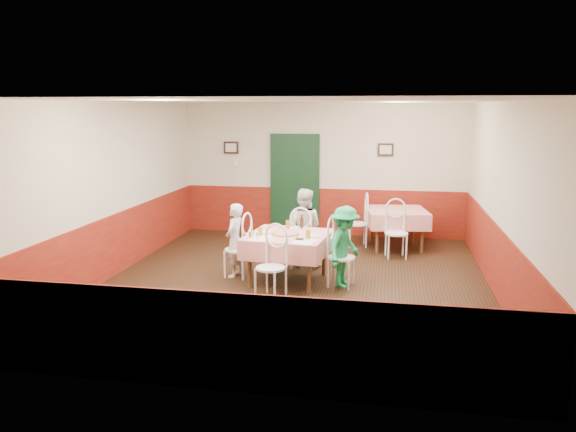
% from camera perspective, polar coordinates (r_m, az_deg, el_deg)
% --- Properties ---
extents(floor, '(7.00, 7.00, 0.00)m').
position_cam_1_polar(floor, '(8.87, 0.75, -6.79)').
color(floor, black).
rests_on(floor, ground).
extents(ceiling, '(7.00, 7.00, 0.00)m').
position_cam_1_polar(ceiling, '(8.45, 0.80, 11.61)').
color(ceiling, white).
rests_on(ceiling, back_wall).
extents(back_wall, '(6.00, 0.10, 2.80)m').
position_cam_1_polar(back_wall, '(11.98, 3.57, 4.70)').
color(back_wall, beige).
rests_on(back_wall, ground).
extents(front_wall, '(6.00, 0.10, 2.80)m').
position_cam_1_polar(front_wall, '(5.20, -5.68, -3.64)').
color(front_wall, beige).
rests_on(front_wall, ground).
extents(left_wall, '(0.10, 7.00, 2.80)m').
position_cam_1_polar(left_wall, '(9.51, -17.36, 2.58)').
color(left_wall, beige).
rests_on(left_wall, ground).
extents(right_wall, '(0.10, 7.00, 2.80)m').
position_cam_1_polar(right_wall, '(8.58, 20.95, 1.49)').
color(right_wall, beige).
rests_on(right_wall, ground).
extents(wainscot_back, '(6.00, 0.03, 1.00)m').
position_cam_1_polar(wainscot_back, '(12.10, 3.51, 0.45)').
color(wainscot_back, maroon).
rests_on(wainscot_back, ground).
extents(wainscot_front, '(6.00, 0.03, 1.00)m').
position_cam_1_polar(wainscot_front, '(5.50, -5.45, -12.71)').
color(wainscot_front, maroon).
rests_on(wainscot_front, ground).
extents(wainscot_left, '(0.03, 7.00, 1.00)m').
position_cam_1_polar(wainscot_left, '(9.67, -16.98, -2.70)').
color(wainscot_left, maroon).
rests_on(wainscot_left, ground).
extents(wainscot_right, '(0.03, 7.00, 1.00)m').
position_cam_1_polar(wainscot_right, '(8.76, 20.45, -4.32)').
color(wainscot_right, maroon).
rests_on(wainscot_right, ground).
extents(door, '(0.96, 0.06, 2.10)m').
position_cam_1_polar(door, '(12.06, 0.69, 3.09)').
color(door, black).
rests_on(door, ground).
extents(picture_left, '(0.32, 0.03, 0.26)m').
position_cam_1_polar(picture_left, '(12.29, -5.80, 6.93)').
color(picture_left, black).
rests_on(picture_left, back_wall).
extents(picture_right, '(0.32, 0.03, 0.26)m').
position_cam_1_polar(picture_right, '(11.81, 9.89, 6.66)').
color(picture_right, black).
rests_on(picture_right, back_wall).
extents(thermostat, '(0.10, 0.03, 0.10)m').
position_cam_1_polar(thermostat, '(12.29, -5.31, 5.30)').
color(thermostat, white).
rests_on(thermostat, back_wall).
extents(main_table, '(1.35, 1.35, 0.77)m').
position_cam_1_polar(main_table, '(8.85, 0.00, -4.29)').
color(main_table, red).
rests_on(main_table, ground).
extents(second_table, '(1.29, 1.29, 0.77)m').
position_cam_1_polar(second_table, '(11.14, 10.91, -1.30)').
color(second_table, red).
rests_on(second_table, ground).
extents(chair_left, '(0.49, 0.49, 0.90)m').
position_cam_1_polar(chair_left, '(9.11, -5.13, -3.41)').
color(chair_left, white).
rests_on(chair_left, ground).
extents(chair_right, '(0.48, 0.48, 0.90)m').
position_cam_1_polar(chair_right, '(8.63, 5.42, -4.23)').
color(chair_right, white).
rests_on(chair_right, ground).
extents(chair_far, '(0.43, 0.43, 0.90)m').
position_cam_1_polar(chair_far, '(9.62, 1.48, -2.59)').
color(chair_far, white).
rests_on(chair_far, ground).
extents(chair_near, '(0.53, 0.53, 0.90)m').
position_cam_1_polar(chair_near, '(8.05, -1.78, -5.30)').
color(chair_near, white).
rests_on(chair_near, ground).
extents(chair_second_a, '(0.48, 0.48, 0.90)m').
position_cam_1_polar(chair_second_a, '(11.14, 7.07, -0.79)').
color(chair_second_a, white).
rests_on(chair_second_a, ground).
extents(chair_second_b, '(0.48, 0.48, 0.90)m').
position_cam_1_polar(chair_second_b, '(10.39, 10.95, -1.76)').
color(chair_second_b, white).
rests_on(chair_second_b, ground).
extents(pizza, '(0.45, 0.45, 0.03)m').
position_cam_1_polar(pizza, '(8.73, -0.26, -1.81)').
color(pizza, '#B74723').
rests_on(pizza, main_table).
extents(plate_left, '(0.28, 0.28, 0.01)m').
position_cam_1_polar(plate_left, '(8.88, -2.44, -1.64)').
color(plate_left, white).
rests_on(plate_left, main_table).
extents(plate_right, '(0.28, 0.28, 0.01)m').
position_cam_1_polar(plate_right, '(8.62, 2.53, -2.03)').
color(plate_right, white).
rests_on(plate_right, main_table).
extents(plate_far, '(0.28, 0.28, 0.01)m').
position_cam_1_polar(plate_far, '(9.14, 0.90, -1.28)').
color(plate_far, white).
rests_on(plate_far, main_table).
extents(glass_a, '(0.08, 0.08, 0.13)m').
position_cam_1_polar(glass_a, '(8.64, -2.84, -1.62)').
color(glass_a, '#BF7219').
rests_on(glass_a, main_table).
extents(glass_b, '(0.08, 0.08, 0.13)m').
position_cam_1_polar(glass_b, '(8.43, 2.05, -1.91)').
color(glass_b, '#BF7219').
rests_on(glass_b, main_table).
extents(glass_c, '(0.08, 0.08, 0.13)m').
position_cam_1_polar(glass_c, '(9.16, -0.00, -0.87)').
color(glass_c, '#BF7219').
rests_on(glass_c, main_table).
extents(beer_bottle, '(0.07, 0.07, 0.22)m').
position_cam_1_polar(beer_bottle, '(9.11, 1.39, -0.66)').
color(beer_bottle, '#381C0A').
rests_on(beer_bottle, main_table).
extents(shaker_a, '(0.04, 0.04, 0.09)m').
position_cam_1_polar(shaker_a, '(8.50, -3.58, -1.96)').
color(shaker_a, silver).
rests_on(shaker_a, main_table).
extents(shaker_b, '(0.04, 0.04, 0.09)m').
position_cam_1_polar(shaker_b, '(8.42, -3.18, -2.08)').
color(shaker_b, silver).
rests_on(shaker_b, main_table).
extents(shaker_c, '(0.04, 0.04, 0.09)m').
position_cam_1_polar(shaker_c, '(8.54, -3.88, -1.91)').
color(shaker_c, '#B23319').
rests_on(shaker_c, main_table).
extents(menu_left, '(0.31, 0.41, 0.00)m').
position_cam_1_polar(menu_left, '(8.49, -2.86, -2.27)').
color(menu_left, white).
rests_on(menu_left, main_table).
extents(menu_right, '(0.41, 0.47, 0.00)m').
position_cam_1_polar(menu_right, '(8.28, 1.66, -2.61)').
color(menu_right, white).
rests_on(menu_right, main_table).
extents(wallet, '(0.12, 0.10, 0.02)m').
position_cam_1_polar(wallet, '(8.39, 1.19, -2.35)').
color(wallet, black).
rests_on(wallet, main_table).
extents(diner_left, '(0.34, 0.47, 1.20)m').
position_cam_1_polar(diner_left, '(9.09, -5.44, -2.47)').
color(diner_left, gray).
rests_on(diner_left, ground).
extents(diner_far, '(0.73, 0.60, 1.36)m').
position_cam_1_polar(diner_far, '(9.62, 1.57, -1.20)').
color(diner_far, gray).
rests_on(diner_far, ground).
extents(diner_right, '(0.72, 0.92, 1.25)m').
position_cam_1_polar(diner_right, '(8.58, 5.77, -3.12)').
color(diner_right, gray).
rests_on(diner_right, ground).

